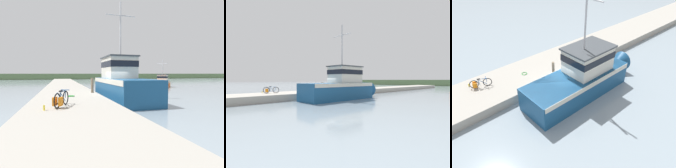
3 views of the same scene
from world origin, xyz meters
TOP-DOWN VIEW (x-y plane):
  - ground_plane at (0.00, 0.00)m, footprint 320.00×320.00m
  - dock_pier at (-3.63, 0.00)m, footprint 4.63×80.00m
  - fishing_boat_main at (1.01, 0.99)m, footprint 3.17×10.64m
  - bicycle_touring at (-4.23, -5.41)m, footprint 0.81×1.62m
  - mooring_post at (-1.71, 0.22)m, footprint 0.22×0.22m
  - hose_coil at (-3.53, -1.60)m, footprint 0.49×0.49m
  - water_bottle_by_bike at (-4.91, -6.01)m, footprint 0.08×0.08m

SIDE VIEW (x-z plane):
  - ground_plane at x=0.00m, z-range 0.00..0.00m
  - dock_pier at x=-3.63m, z-range 0.00..0.75m
  - hose_coil at x=-3.53m, z-range 0.75..0.80m
  - water_bottle_by_bike at x=-4.91m, z-range 0.75..0.98m
  - bicycle_touring at x=-4.23m, z-range 0.71..1.50m
  - mooring_post at x=-1.71m, z-range 0.75..1.97m
  - fishing_boat_main at x=1.01m, z-range -2.81..5.88m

